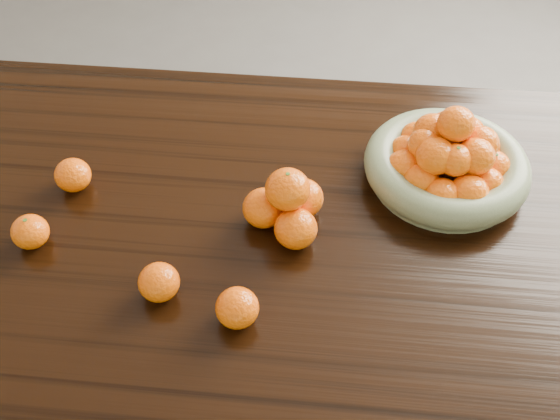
# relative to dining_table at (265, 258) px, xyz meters

# --- Properties ---
(ground) EXTENTS (5.00, 5.00, 0.00)m
(ground) POSITION_rel_dining_table_xyz_m (0.00, 0.00, -0.66)
(ground) COLOR #4E4C49
(ground) RESTS_ON ground
(dining_table) EXTENTS (2.00, 1.00, 0.75)m
(dining_table) POSITION_rel_dining_table_xyz_m (0.00, 0.00, 0.00)
(dining_table) COLOR black
(dining_table) RESTS_ON ground
(fruit_bowl) EXTENTS (0.33, 0.33, 0.18)m
(fruit_bowl) POSITION_rel_dining_table_xyz_m (0.35, 0.17, 0.14)
(fruit_bowl) COLOR gray
(fruit_bowl) RESTS_ON dining_table
(orange_pyramid) EXTENTS (0.15, 0.16, 0.14)m
(orange_pyramid) POSITION_rel_dining_table_xyz_m (0.04, 0.02, 0.14)
(orange_pyramid) COLOR orange
(orange_pyramid) RESTS_ON dining_table
(loose_orange_0) EXTENTS (0.07, 0.07, 0.06)m
(loose_orange_0) POSITION_rel_dining_table_xyz_m (-0.43, -0.08, 0.12)
(loose_orange_0) COLOR orange
(loose_orange_0) RESTS_ON dining_table
(loose_orange_1) EXTENTS (0.07, 0.07, 0.07)m
(loose_orange_1) POSITION_rel_dining_table_xyz_m (-0.16, -0.17, 0.12)
(loose_orange_1) COLOR orange
(loose_orange_1) RESTS_ON dining_table
(loose_orange_2) EXTENTS (0.07, 0.07, 0.07)m
(loose_orange_2) POSITION_rel_dining_table_xyz_m (-0.02, -0.21, 0.12)
(loose_orange_2) COLOR orange
(loose_orange_2) RESTS_ON dining_table
(loose_orange_3) EXTENTS (0.07, 0.07, 0.07)m
(loose_orange_3) POSITION_rel_dining_table_xyz_m (-0.40, 0.08, 0.12)
(loose_orange_3) COLOR orange
(loose_orange_3) RESTS_ON dining_table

